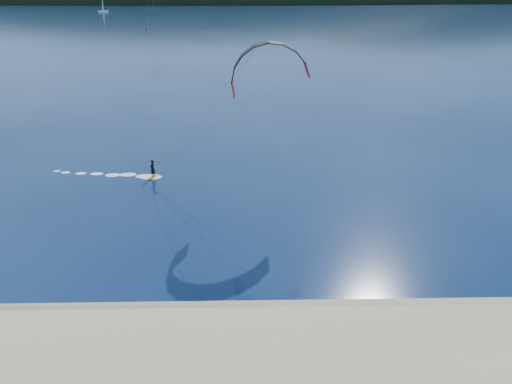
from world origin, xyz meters
TOP-DOWN VIEW (x-y plane):
  - ground at (0.00, 0.00)m, footprint 1800.00×1800.00m
  - wet_sand at (0.00, 4.50)m, footprint 220.00×2.50m
  - headland at (0.63, 745.28)m, footprint 1200.00×310.00m
  - kitesurfer_near at (2.60, 22.68)m, footprint 24.98×6.48m
  - sailboat at (-112.10, 405.04)m, footprint 8.14×5.18m

SIDE VIEW (x-z plane):
  - ground at x=0.00m, z-range 0.00..0.00m
  - headland at x=0.63m, z-range -70.00..70.00m
  - wet_sand at x=0.00m, z-range 0.00..0.10m
  - sailboat at x=-112.10m, z-range -4.84..6.51m
  - kitesurfer_near at x=2.60m, z-range 2.16..15.93m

